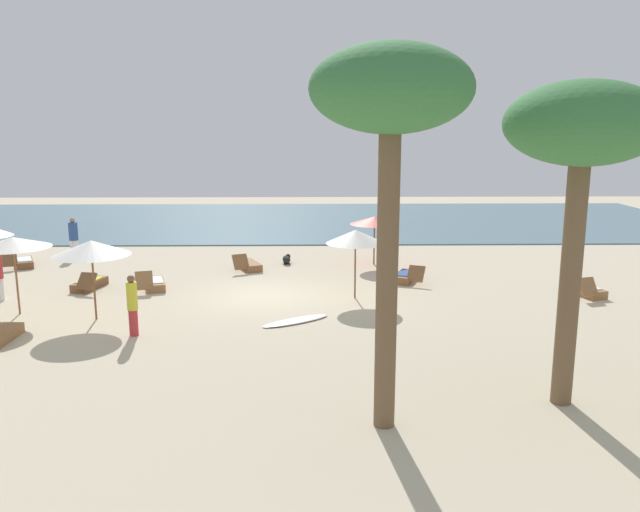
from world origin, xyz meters
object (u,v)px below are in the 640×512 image
at_px(umbrella_2, 356,237).
at_px(lounger_3, 585,290).
at_px(umbrella_0, 91,248).
at_px(surfboard, 296,321).
at_px(dog, 287,259).
at_px(lounger_6, 249,265).
at_px(palm_2, 391,102).
at_px(lounger_5, 23,262).
at_px(person_0, 74,238).
at_px(lounger_0, 89,284).
at_px(lounger_2, 406,277).
at_px(person_1, 132,305).
at_px(lounger_1, 154,284).
at_px(umbrella_3, 375,220).
at_px(palm_0, 582,133).
at_px(umbrella_4, 13,243).

height_order(umbrella_2, lounger_3, umbrella_2).
height_order(umbrella_0, surfboard, umbrella_0).
height_order(umbrella_2, dog, umbrella_2).
height_order(lounger_6, palm_2, palm_2).
bearing_deg(lounger_5, surfboard, -34.32).
relative_size(person_0, palm_2, 0.25).
relative_size(lounger_0, lounger_2, 0.99).
xyz_separation_m(umbrella_0, dog, (5.30, 7.54, -1.93)).
distance_m(lounger_3, dog, 11.32).
height_order(lounger_2, person_0, person_0).
xyz_separation_m(lounger_5, person_1, (6.74, -8.68, 0.68)).
bearing_deg(umbrella_2, surfboard, -126.44).
distance_m(lounger_1, person_1, 5.11).
height_order(umbrella_3, person_1, umbrella_3).
height_order(lounger_1, palm_2, palm_2).
height_order(lounger_2, palm_0, palm_0).
xyz_separation_m(umbrella_4, person_1, (3.96, -2.07, -1.32)).
xyz_separation_m(person_1, dog, (3.81, 9.03, -0.67)).
bearing_deg(umbrella_0, dog, 54.89).
bearing_deg(palm_2, umbrella_3, 84.88).
distance_m(lounger_3, person_0, 20.37).
distance_m(lounger_1, palm_2, 13.61).
height_order(lounger_1, dog, lounger_1).
relative_size(lounger_6, person_1, 1.07).
distance_m(umbrella_4, lounger_2, 12.95).
bearing_deg(lounger_5, dog, 1.89).
bearing_deg(lounger_6, surfboard, -73.91).
height_order(umbrella_0, dog, umbrella_0).
xyz_separation_m(umbrella_0, umbrella_4, (-2.47, 0.59, 0.06)).
bearing_deg(dog, person_1, -112.86).
distance_m(umbrella_3, palm_2, 14.75).
height_order(umbrella_4, dog, umbrella_4).
bearing_deg(palm_2, umbrella_2, 89.27).
distance_m(lounger_5, palm_2, 19.84).
distance_m(umbrella_2, palm_0, 9.46).
bearing_deg(lounger_5, umbrella_0, -53.88).
relative_size(palm_2, surfboard, 3.28).
distance_m(umbrella_0, palm_2, 10.88).
relative_size(lounger_3, person_0, 1.03).
relative_size(lounger_5, lounger_6, 0.98).
height_order(umbrella_3, lounger_6, umbrella_3).
bearing_deg(lounger_6, lounger_3, -19.66).
xyz_separation_m(lounger_3, lounger_5, (-20.62, 4.81, -0.00)).
height_order(lounger_0, palm_2, palm_2).
bearing_deg(umbrella_3, lounger_1, -154.77).
xyz_separation_m(umbrella_3, lounger_5, (-14.10, -0.12, -1.63)).
bearing_deg(palm_2, palm_0, 13.93).
relative_size(lounger_1, dog, 2.28).
xyz_separation_m(lounger_2, lounger_6, (-5.90, 2.07, -0.01)).
bearing_deg(umbrella_0, umbrella_3, 39.55).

